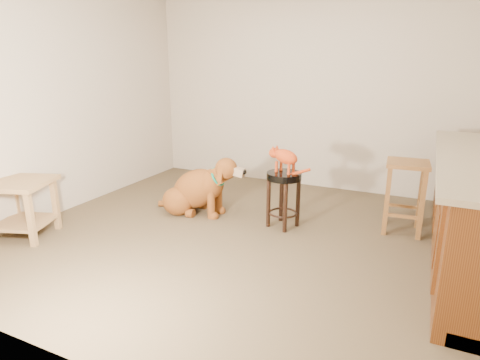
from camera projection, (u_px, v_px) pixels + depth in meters
The scene contains 8 objects.
floor at pixel (248, 237), 3.96m from camera, with size 4.50×4.00×0.01m, color brown.
room_shell at pixel (249, 60), 3.49m from camera, with size 4.54×4.04×2.62m.
cabinet_run at pixel (478, 216), 3.30m from camera, with size 0.70×2.56×0.94m.
padded_stool at pixel (284, 188), 4.12m from camera, with size 0.38×0.38×0.58m.
wood_stool at pixel (404, 196), 4.00m from camera, with size 0.42×0.42×0.73m.
side_table at pixel (21, 200), 3.88m from camera, with size 0.70×0.70×0.57m.
golden_retriever at pixel (197, 190), 4.54m from camera, with size 1.15×0.57×0.72m.
tabby_kitten at pixel (284, 157), 4.03m from camera, with size 0.47×0.22×0.29m.
Camera 1 is at (1.49, -3.33, 1.64)m, focal length 30.00 mm.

